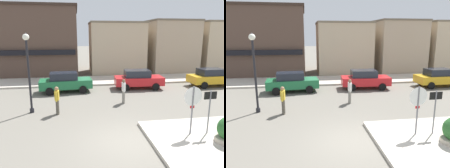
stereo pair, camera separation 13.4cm
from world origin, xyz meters
The scene contains 13 objects.
ground_plane centered at (0.00, 0.00, 0.00)m, with size 160.00×160.00×0.00m, color #6B665B.
kerb_far centered at (0.00, 12.52, 0.07)m, with size 80.00×4.00×0.15m, color beige.
stop_sign centered at (2.74, 0.00, 1.52)m, with size 0.82×0.07×2.30m.
one_way_sign centered at (3.53, -0.04, 1.33)m, with size 0.60×0.06×2.10m.
lamp_post centered at (-4.79, 4.36, 2.96)m, with size 0.36×0.36×4.54m.
parked_car_nearest centered at (-3.06, 8.88, 0.81)m, with size 4.12×2.12×1.56m.
parked_car_second centered at (2.93, 9.07, 0.81)m, with size 4.10×2.08×1.56m.
parked_car_third centered at (9.50, 8.84, 0.81)m, with size 4.04×1.95×1.56m.
pedestrian_crossing_near centered at (-3.28, 3.83, 0.87)m, with size 0.24×0.55×1.61m.
pedestrian_crossing_far centered at (0.85, 5.25, 0.87)m, with size 0.24×0.55×1.61m.
building_corner_shop centered at (-6.10, 18.75, 3.73)m, with size 8.43×8.97×7.46m.
building_storefront_left_near centered at (2.51, 17.38, 2.92)m, with size 6.20×5.24×5.84m.
building_storefront_left_mid centered at (9.17, 17.42, 3.06)m, with size 5.50×5.77×6.12m.
Camera 1 is at (-2.10, -8.28, 4.43)m, focal length 35.00 mm.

